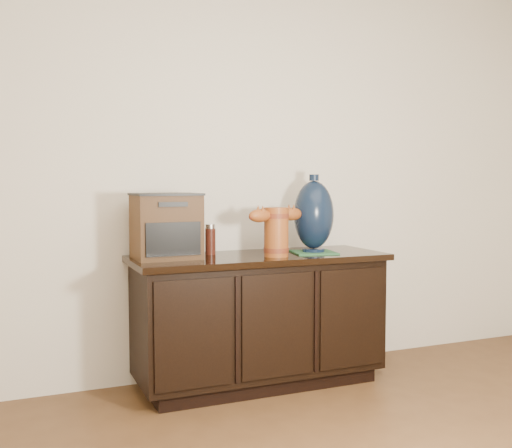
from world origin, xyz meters
name	(u,v)px	position (x,y,z in m)	size (l,w,h in m)	color
sideboard	(259,318)	(0.00, 2.23, 0.39)	(1.46, 0.56, 0.75)	black
terracotta_vessel	(276,229)	(0.06, 2.12, 0.91)	(0.39, 0.18, 0.27)	#9B4C1C
tv_radio	(166,226)	(-0.53, 2.27, 0.93)	(0.36, 0.30, 0.36)	#3A210E
green_mat	(313,252)	(0.33, 2.19, 0.76)	(0.24, 0.24, 0.01)	#285A32
lamp_base	(314,215)	(0.33, 2.19, 0.98)	(0.27, 0.27, 0.45)	black
spray_can	(210,240)	(-0.25, 2.34, 0.84)	(0.06, 0.06, 0.17)	#5B1C0F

